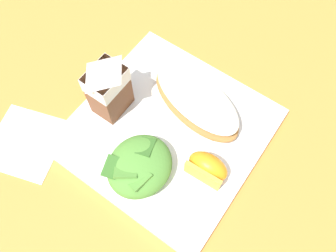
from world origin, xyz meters
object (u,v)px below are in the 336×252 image
object	(u,v)px
cheesy_pizza_bread	(196,101)
milk_carton	(107,86)
white_plate	(168,131)
orange_wedge_front	(207,168)
paper_napkin	(26,142)
green_salad_pile	(139,166)

from	to	relation	value
cheesy_pizza_bread	milk_carton	xyz separation A→B (m)	(-0.08, 0.11, 0.04)
white_plate	cheesy_pizza_bread	size ratio (longest dim) A/B	1.52
white_plate	milk_carton	xyz separation A→B (m)	(-0.02, 0.10, 0.07)
cheesy_pizza_bread	orange_wedge_front	world-z (taller)	orange_wedge_front
orange_wedge_front	paper_napkin	xyz separation A→B (m)	(-0.12, 0.26, -0.03)
cheesy_pizza_bread	paper_napkin	distance (m)	0.28
paper_napkin	green_salad_pile	bearing A→B (deg)	-69.98
white_plate	milk_carton	distance (m)	0.12
green_salad_pile	milk_carton	bearing A→B (deg)	58.91
white_plate	cheesy_pizza_bread	world-z (taller)	cheesy_pizza_bread
orange_wedge_front	paper_napkin	distance (m)	0.29
paper_napkin	orange_wedge_front	bearing A→B (deg)	-65.30
green_salad_pile	paper_napkin	world-z (taller)	green_salad_pile
green_salad_pile	paper_napkin	bearing A→B (deg)	110.02
milk_carton	orange_wedge_front	distance (m)	0.19
white_plate	orange_wedge_front	world-z (taller)	orange_wedge_front
green_salad_pile	orange_wedge_front	distance (m)	0.10
orange_wedge_front	cheesy_pizza_bread	bearing A→B (deg)	41.57
white_plate	green_salad_pile	xyz separation A→B (m)	(-0.08, -0.01, 0.03)
green_salad_pile	orange_wedge_front	xyz separation A→B (m)	(0.05, -0.08, -0.00)
green_salad_pile	paper_napkin	size ratio (longest dim) A/B	0.91
paper_napkin	white_plate	bearing A→B (deg)	-50.26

